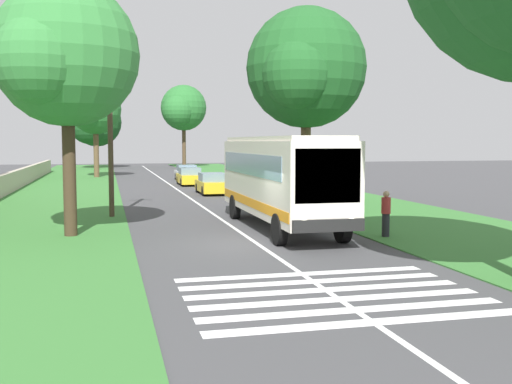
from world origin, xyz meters
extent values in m
plane|color=#424244|center=(0.00, 0.00, 0.00)|extent=(160.00, 160.00, 0.00)
cube|color=#387533|center=(15.00, 8.20, 0.02)|extent=(120.00, 8.00, 0.04)
cube|color=#387533|center=(15.00, -8.20, 0.02)|extent=(120.00, 8.00, 0.04)
cube|color=silver|center=(15.00, 0.00, 0.00)|extent=(110.00, 0.16, 0.01)
cube|color=silver|center=(3.55, -1.80, 2.10)|extent=(11.00, 2.50, 2.90)
cube|color=slate|center=(3.85, -1.80, 2.62)|extent=(9.68, 2.54, 0.85)
cube|color=slate|center=(-1.91, -1.80, 2.45)|extent=(0.08, 2.20, 1.74)
cube|color=orange|center=(3.55, -1.80, 1.10)|extent=(10.78, 2.53, 0.36)
cube|color=silver|center=(3.55, -1.80, 3.64)|extent=(10.56, 2.30, 0.18)
cube|color=black|center=(-2.03, -1.80, 0.87)|extent=(0.16, 2.40, 0.40)
sphere|color=#F2EDCC|center=(-1.97, -1.00, 1.00)|extent=(0.24, 0.24, 0.24)
sphere|color=#F2EDCC|center=(-1.97, -2.60, 1.00)|extent=(0.24, 0.24, 0.24)
cylinder|color=black|center=(-0.35, -0.65, 0.55)|extent=(1.10, 0.32, 1.10)
cylinder|color=black|center=(7.05, -0.65, 0.55)|extent=(1.10, 0.32, 1.10)
cylinder|color=black|center=(-0.35, -2.95, 0.55)|extent=(1.10, 0.32, 1.10)
cylinder|color=black|center=(7.05, -2.95, 0.55)|extent=(1.10, 0.32, 1.10)
cube|color=silver|center=(-9.34, 0.00, 0.00)|extent=(0.45, 6.80, 0.01)
cube|color=silver|center=(-8.44, 0.00, 0.00)|extent=(0.45, 6.80, 0.01)
cube|color=silver|center=(-7.54, 0.00, 0.00)|extent=(0.45, 6.80, 0.01)
cube|color=silver|center=(-6.64, 0.00, 0.00)|extent=(0.45, 6.80, 0.01)
cube|color=silver|center=(-5.74, 0.00, 0.00)|extent=(0.45, 6.80, 0.01)
cube|color=silver|center=(-4.84, 0.00, 0.00)|extent=(0.45, 6.80, 0.01)
cube|color=gold|center=(20.51, -1.87, 0.53)|extent=(4.30, 1.75, 0.70)
cube|color=slate|center=(20.41, -1.87, 1.15)|extent=(2.00, 1.61, 0.55)
cylinder|color=black|center=(19.16, -1.09, 0.32)|extent=(0.64, 0.22, 0.64)
cylinder|color=black|center=(21.86, -1.09, 0.32)|extent=(0.64, 0.22, 0.64)
cylinder|color=black|center=(19.16, -2.65, 0.32)|extent=(0.64, 0.22, 0.64)
cylinder|color=black|center=(21.86, -2.65, 0.32)|extent=(0.64, 0.22, 0.64)
cube|color=gold|center=(29.31, -1.51, 0.53)|extent=(4.30, 1.75, 0.70)
cube|color=slate|center=(29.21, -1.51, 1.15)|extent=(2.00, 1.61, 0.55)
cylinder|color=black|center=(27.96, -0.73, 0.32)|extent=(0.64, 0.22, 0.64)
cylinder|color=black|center=(30.66, -0.73, 0.32)|extent=(0.64, 0.22, 0.64)
cylinder|color=black|center=(27.96, -2.29, 0.32)|extent=(0.64, 0.22, 0.64)
cylinder|color=black|center=(30.66, -2.29, 0.32)|extent=(0.64, 0.22, 0.64)
cube|color=silver|center=(35.18, -1.99, 0.53)|extent=(4.30, 1.75, 0.70)
cube|color=slate|center=(35.08, -1.99, 1.15)|extent=(2.00, 1.61, 0.55)
cylinder|color=black|center=(33.83, -1.21, 0.32)|extent=(0.64, 0.22, 0.64)
cylinder|color=black|center=(36.53, -1.21, 0.32)|extent=(0.64, 0.22, 0.64)
cylinder|color=black|center=(33.83, -2.77, 0.32)|extent=(0.64, 0.22, 0.64)
cylinder|color=black|center=(36.53, -2.77, 0.32)|extent=(0.64, 0.22, 0.64)
cylinder|color=#4C3826|center=(63.80, 6.24, 2.19)|extent=(0.41, 0.41, 4.29)
sphere|color=#19471E|center=(63.80, 6.24, 6.12)|extent=(6.48, 6.48, 6.48)
sphere|color=#19471E|center=(65.74, 6.24, 5.63)|extent=(4.72, 4.72, 4.72)
sphere|color=#19471E|center=(62.18, 7.21, 5.63)|extent=(4.84, 4.84, 4.84)
cylinder|color=#3D2D1E|center=(3.36, 6.37, 2.65)|extent=(0.48, 0.48, 5.22)
sphere|color=#337A38|center=(3.36, 6.37, 6.72)|extent=(5.29, 5.29, 5.29)
sphere|color=#337A38|center=(4.95, 6.37, 6.32)|extent=(3.63, 3.63, 3.63)
sphere|color=#337A38|center=(2.04, 7.16, 6.32)|extent=(3.13, 3.13, 3.13)
cylinder|color=brown|center=(41.91, 6.01, 2.70)|extent=(0.51, 0.51, 5.32)
sphere|color=#286B2D|center=(41.91, 6.01, 6.73)|extent=(4.99, 4.99, 4.99)
sphere|color=#286B2D|center=(43.41, 6.01, 6.35)|extent=(3.19, 3.19, 3.19)
sphere|color=#286B2D|center=(40.66, 6.76, 6.35)|extent=(3.23, 3.23, 3.23)
cylinder|color=brown|center=(11.72, -5.59, 2.88)|extent=(0.55, 0.55, 5.69)
sphere|color=#1E5623|center=(11.72, -5.59, 7.52)|extent=(6.52, 6.52, 6.52)
sphere|color=#1E5623|center=(13.67, -5.59, 7.03)|extent=(3.75, 3.75, 3.75)
sphere|color=#1E5623|center=(10.09, -4.61, 7.03)|extent=(3.76, 3.76, 3.76)
cylinder|color=#4C3826|center=(63.14, -5.24, 3.22)|extent=(0.51, 0.51, 6.36)
sphere|color=#286B2D|center=(63.14, -5.24, 8.10)|extent=(6.18, 6.18, 6.18)
sphere|color=#286B2D|center=(64.99, -5.24, 7.64)|extent=(3.86, 3.86, 3.86)
sphere|color=#286B2D|center=(61.59, -4.31, 7.64)|extent=(4.24, 4.24, 4.24)
cylinder|color=#473828|center=(8.99, 4.83, 4.38)|extent=(0.24, 0.24, 8.68)
cube|color=#3D3326|center=(8.99, 4.83, 8.12)|extent=(0.12, 1.40, 0.12)
cylinder|color=#26262D|center=(0.38, -4.94, 0.46)|extent=(0.28, 0.28, 0.85)
cylinder|color=#B23333|center=(0.38, -4.94, 1.19)|extent=(0.34, 0.34, 0.60)
sphere|color=tan|center=(0.38, -4.94, 1.61)|extent=(0.24, 0.24, 0.24)
camera|label=1|loc=(-20.18, 5.01, 3.54)|focal=42.87mm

